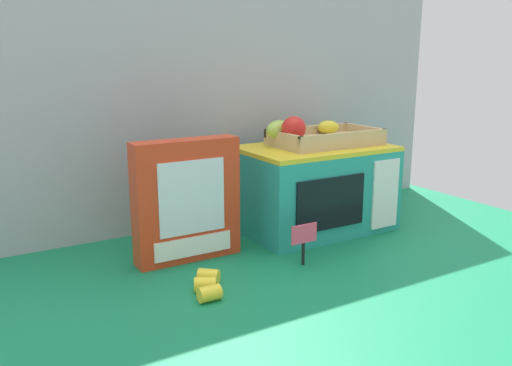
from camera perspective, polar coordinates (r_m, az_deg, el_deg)
The scene contains 8 objects.
ground_plane at distance 1.38m, azimuth 0.81°, elevation -6.88°, with size 1.70×1.70×0.00m, color #147A4C.
display_back_panel at distance 1.54m, azimuth -4.59°, elevation 8.91°, with size 1.61×0.03×0.72m, color #A0A3A8.
toy_microwave at distance 1.50m, azimuth 6.35°, elevation -0.53°, with size 0.41×0.27×0.24m.
food_groups_crate at distance 1.49m, azimuth 6.47°, elevation 5.02°, with size 0.32×0.18×0.09m.
cookie_set_box at distance 1.27m, azimuth -7.45°, elevation -1.90°, with size 0.26×0.06×0.29m.
price_sign at distance 1.25m, azimuth 5.18°, elevation -5.93°, with size 0.07×0.01×0.10m.
loose_toy_banana at distance 1.13m, azimuth -5.23°, elevation -10.84°, with size 0.09×0.12×0.03m.
loose_toy_apple at distance 1.75m, azimuth 14.04°, elevation -1.85°, with size 0.06×0.06×0.06m, color red.
Camera 1 is at (-0.68, -1.10, 0.48)m, focal length 37.11 mm.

